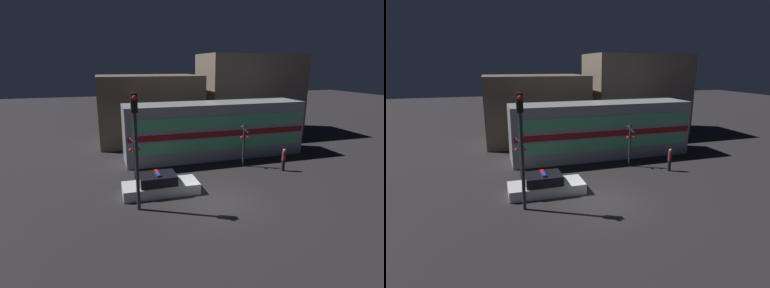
{
  "view_description": "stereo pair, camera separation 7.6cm",
  "coord_description": "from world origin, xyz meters",
  "views": [
    {
      "loc": [
        -5.64,
        -13.75,
        7.09
      ],
      "look_at": [
        0.05,
        4.92,
        1.93
      ],
      "focal_mm": 28.0,
      "sensor_mm": 36.0,
      "label": 1
    },
    {
      "loc": [
        -5.57,
        -13.78,
        7.09
      ],
      "look_at": [
        0.05,
        4.92,
        1.93
      ],
      "focal_mm": 28.0,
      "sensor_mm": 36.0,
      "label": 2
    }
  ],
  "objects": [
    {
      "name": "ground_plane",
      "position": [
        0.0,
        0.0,
        0.0
      ],
      "size": [
        120.0,
        120.0,
        0.0
      ],
      "primitive_type": "plane",
      "color": "#262326"
    },
    {
      "name": "train",
      "position": [
        2.83,
        7.88,
        2.14
      ],
      "size": [
        14.11,
        3.13,
        4.29
      ],
      "color": "#999EA5",
      "rests_on": "ground_plane"
    },
    {
      "name": "police_car",
      "position": [
        -2.77,
        1.95,
        0.46
      ],
      "size": [
        4.29,
        1.75,
        1.26
      ],
      "rotation": [
        0.0,
        0.0,
        -0.01
      ],
      "color": "silver",
      "rests_on": "ground_plane"
    },
    {
      "name": "pedestrian",
      "position": [
        6.09,
        3.14,
        0.81
      ],
      "size": [
        0.27,
        0.27,
        1.58
      ],
      "color": "black",
      "rests_on": "ground_plane"
    },
    {
      "name": "crossing_signal_near",
      "position": [
        3.87,
        4.8,
        1.73
      ],
      "size": [
        0.7,
        0.33,
        3.11
      ],
      "color": "#2D2D33",
      "rests_on": "ground_plane"
    },
    {
      "name": "crossing_signal_far",
      "position": [
        -3.86,
        4.47,
        1.6
      ],
      "size": [
        0.7,
        0.33,
        2.86
      ],
      "color": "#2D2D33",
      "rests_on": "ground_plane"
    },
    {
      "name": "traffic_light_corner",
      "position": [
        -4.18,
        0.24,
        3.56
      ],
      "size": [
        0.3,
        0.46,
        5.86
      ],
      "color": "#2D2D33",
      "rests_on": "ground_plane"
    },
    {
      "name": "building_left",
      "position": [
        -1.28,
        14.59,
        3.09
      ],
      "size": [
        9.32,
        6.25,
        6.18
      ],
      "color": "brown",
      "rests_on": "ground_plane"
    },
    {
      "name": "building_center",
      "position": [
        9.53,
        15.19,
        4.09
      ],
      "size": [
        10.12,
        5.99,
        8.19
      ],
      "color": "#726656",
      "rests_on": "ground_plane"
    }
  ]
}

